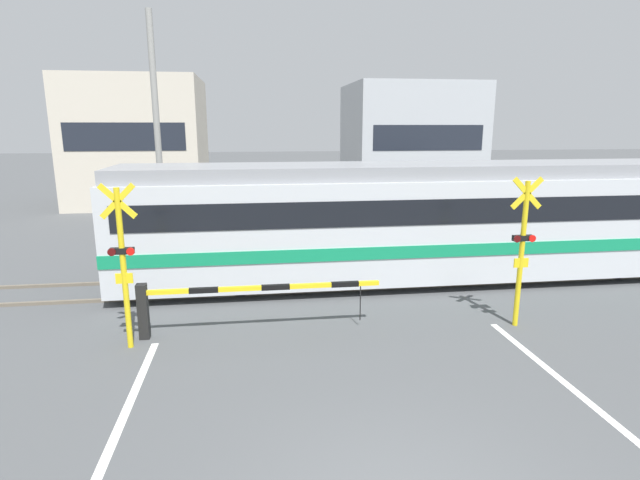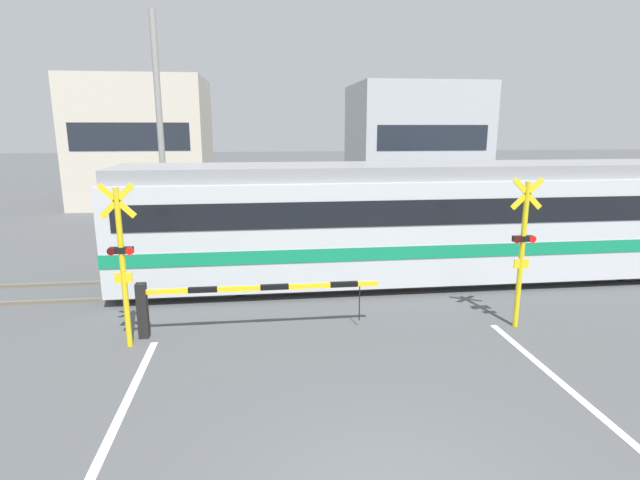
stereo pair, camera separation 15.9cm
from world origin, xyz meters
name	(u,v)px [view 1 (the left image)]	position (x,y,z in m)	size (l,w,h in m)	color
rail_track_near	(316,291)	(0.00, 7.85, 0.04)	(50.00, 0.10, 0.08)	#6B6051
rail_track_far	(309,275)	(0.00, 9.28, 0.04)	(50.00, 0.10, 0.08)	#6B6051
commuter_train	(432,219)	(3.36, 8.57, 1.75)	(17.11, 2.70, 3.27)	silver
crossing_barrier_near	(214,298)	(-2.42, 5.46, 0.80)	(5.01, 0.20, 1.16)	black
crossing_barrier_far	(373,231)	(2.42, 11.46, 0.80)	(5.01, 0.20, 1.16)	black
crossing_signal_left	(123,259)	(-4.05, 5.07, 1.79)	(0.68, 0.15, 3.25)	yellow
crossing_signal_right	(522,246)	(4.05, 5.07, 1.79)	(0.68, 0.15, 3.25)	yellow
pedestrian	(279,215)	(-0.58, 14.00, 0.99)	(0.38, 0.23, 1.72)	#33384C
building_left_of_street	(140,142)	(-7.63, 24.66, 3.39)	(6.87, 6.57, 6.78)	beige
building_right_of_street	(409,142)	(7.78, 24.66, 3.30)	(7.16, 6.57, 6.61)	#B2B7BC
utility_pole_streetside	(157,132)	(-4.80, 13.96, 4.04)	(0.22, 0.22, 8.07)	gray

